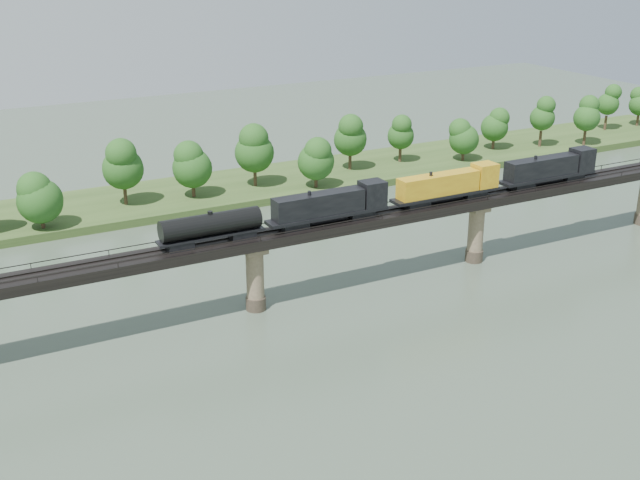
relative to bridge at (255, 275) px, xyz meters
name	(u,v)px	position (x,y,z in m)	size (l,w,h in m)	color
ground	(359,409)	(0.00, -30.00, -5.46)	(400.00, 400.00, 0.00)	#384738
far_bank	(148,201)	(0.00, 55.00, -4.66)	(300.00, 24.00, 1.60)	#2D461C
bridge	(255,275)	(0.00, 0.00, 0.00)	(236.00, 30.00, 11.50)	#473A2D
bridge_superstructure	(254,234)	(0.00, 0.00, 6.33)	(220.00, 4.90, 0.75)	black
far_treeline	(110,174)	(-8.21, 50.52, 3.37)	(289.06, 17.54, 13.60)	#382619
freight_train	(410,193)	(26.37, 0.00, 8.62)	(78.31, 3.05, 5.39)	black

